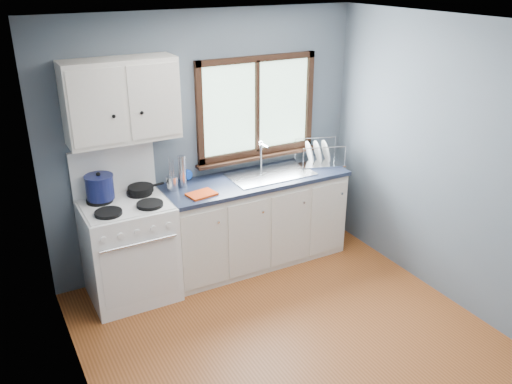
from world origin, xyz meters
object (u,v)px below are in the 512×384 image
skillet (141,189)px  dish_rack (318,157)px  base_cabinets (255,224)px  gas_range (129,247)px  thermos (182,172)px  utensil_crock (172,183)px  stockpot (100,187)px  sink (270,180)px

skillet → dish_rack: 1.91m
base_cabinets → skillet: (-1.11, 0.12, 0.57)m
gas_range → dish_rack: gas_range is taller
base_cabinets → thermos: 0.98m
skillet → base_cabinets: bearing=-14.3°
gas_range → utensil_crock: gas_range is taller
skillet → stockpot: (-0.36, 0.01, 0.09)m
base_cabinets → sink: bearing=-0.1°
base_cabinets → dish_rack: 0.99m
base_cabinets → thermos: (-0.71, 0.12, 0.66)m
skillet → stockpot: stockpot is taller
base_cabinets → sink: 0.48m
gas_range → base_cabinets: gas_range is taller
skillet → utensil_crock: 0.29m
base_cabinets → thermos: size_ratio=6.00×
stockpot → dish_rack: 2.27m
skillet → thermos: 0.41m
utensil_crock → stockpot: bearing=177.6°
gas_range → base_cabinets: 1.31m
stockpot → utensil_crock: bearing=-2.4°
stockpot → skillet: bearing=-1.1°
utensil_crock → dish_rack: bearing=-1.3°
utensil_crock → skillet: bearing=175.8°
gas_range → base_cabinets: bearing=0.8°
base_cabinets → skillet: size_ratio=5.08×
stockpot → utensil_crock: 0.66m
sink → skillet: size_ratio=2.31×
sink → dish_rack: 0.63m
gas_range → thermos: (0.60, 0.14, 0.58)m
utensil_crock → thermos: utensil_crock is taller
base_cabinets → dish_rack: dish_rack is taller
sink → dish_rack: (0.62, 0.06, 0.13)m
gas_range → thermos: bearing=12.7°
stockpot → utensil_crock: size_ratio=0.92×
base_cabinets → utensil_crock: 1.01m
skillet → utensil_crock: bearing=-12.5°
dish_rack → base_cabinets: bearing=-157.7°
skillet → thermos: (0.40, 0.00, 0.09)m
base_cabinets → thermos: bearing=170.6°
thermos → gas_range: bearing=-167.3°
sink → dish_rack: size_ratio=1.51×
base_cabinets → skillet: 1.25m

